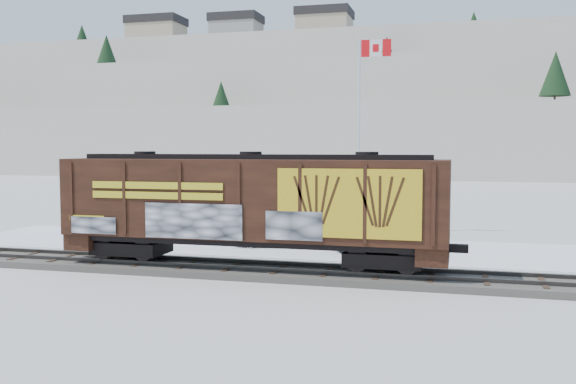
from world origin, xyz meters
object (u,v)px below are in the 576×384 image
(hopper_railcar, at_px, (251,203))
(car_white, at_px, (381,234))
(car_dark, at_px, (383,237))
(flagpole, at_px, (361,162))
(car_silver, at_px, (274,232))

(hopper_railcar, height_order, car_white, hopper_railcar)
(hopper_railcar, distance_m, car_dark, 8.62)
(flagpole, height_order, car_silver, flagpole)
(car_silver, bearing_deg, car_dark, -98.04)
(hopper_railcar, distance_m, flagpole, 13.50)
(hopper_railcar, distance_m, car_white, 9.73)
(flagpole, height_order, car_white, flagpole)
(hopper_railcar, relative_size, flagpole, 1.36)
(hopper_railcar, bearing_deg, flagpole, 79.17)
(car_silver, relative_size, car_dark, 0.86)
(flagpole, bearing_deg, car_silver, -119.70)
(flagpole, bearing_deg, car_white, -69.27)
(car_silver, relative_size, car_white, 1.07)
(car_silver, xyz_separation_m, car_white, (5.35, 1.48, -0.07))
(hopper_railcar, distance_m, car_silver, 7.35)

